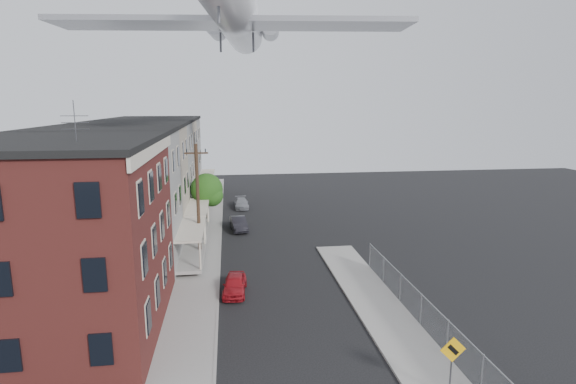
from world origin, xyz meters
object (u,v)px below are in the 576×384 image
(car_far, at_px, (241,203))
(airplane, at_px, (236,13))
(car_near, at_px, (235,284))
(car_mid, at_px, (239,224))
(warning_sign, at_px, (452,358))
(utility_pole, at_px, (198,200))
(street_tree, at_px, (208,191))

(car_far, xyz_separation_m, airplane, (-0.46, -12.04, 18.73))
(car_near, relative_size, airplane, 0.11)
(car_near, distance_m, car_mid, 14.76)
(warning_sign, bearing_deg, utility_pole, 120.48)
(warning_sign, bearing_deg, street_tree, 110.58)
(car_near, xyz_separation_m, airplane, (0.73, 12.07, 18.68))
(car_far, relative_size, airplane, 0.12)
(utility_pole, height_order, airplane, airplane)
(car_far, bearing_deg, car_mid, -94.89)
(warning_sign, xyz_separation_m, airplane, (-7.86, 23.85, 17.40))
(car_near, distance_m, airplane, 22.25)
(car_far, bearing_deg, warning_sign, -79.82)
(utility_pole, bearing_deg, car_far, 77.30)
(warning_sign, height_order, car_far, warning_sign)
(utility_pole, relative_size, street_tree, 1.73)
(street_tree, height_order, airplane, airplane)
(car_near, bearing_deg, car_far, 92.67)
(car_mid, bearing_deg, utility_pole, -120.33)
(car_mid, relative_size, airplane, 0.12)
(warning_sign, distance_m, airplane, 30.55)
(utility_pole, relative_size, airplane, 0.28)
(utility_pole, bearing_deg, warning_sign, -59.52)
(utility_pole, bearing_deg, car_mid, 66.63)
(car_mid, bearing_deg, street_tree, 133.24)
(street_tree, bearing_deg, airplane, -59.38)
(utility_pole, distance_m, street_tree, 10.00)
(warning_sign, bearing_deg, airplane, 108.23)
(warning_sign, relative_size, car_near, 0.79)
(utility_pole, distance_m, car_mid, 9.11)
(street_tree, xyz_separation_m, car_near, (2.28, -17.17, -2.85))
(warning_sign, distance_m, utility_pole, 22.25)
(warning_sign, relative_size, utility_pole, 0.31)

